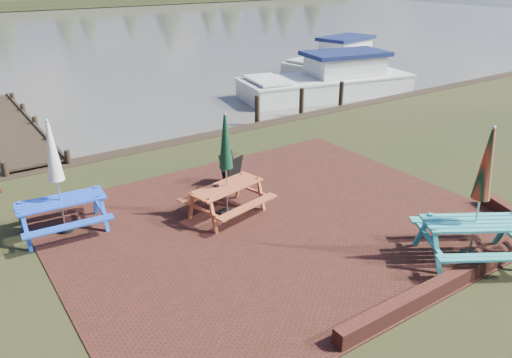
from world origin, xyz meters
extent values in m
plane|color=black|center=(0.00, 0.00, 0.00)|extent=(120.00, 120.00, 0.00)
cube|color=#351A11|center=(0.00, 1.00, 0.01)|extent=(9.00, 7.50, 0.02)
cube|color=#4C1E16|center=(1.50, -2.60, 0.15)|extent=(6.00, 0.22, 0.30)
cube|color=#4C1E16|center=(4.30, -1.80, 0.15)|extent=(0.82, 1.77, 0.30)
cube|color=teal|center=(2.22, -2.20, 0.76)|extent=(1.96, 1.59, 0.04)
cube|color=teal|center=(1.85, -2.80, 0.46)|extent=(1.71, 1.19, 0.04)
cube|color=teal|center=(2.59, -1.60, 0.46)|extent=(1.71, 1.19, 0.04)
cube|color=teal|center=(1.54, -1.78, 0.38)|extent=(0.92, 1.41, 0.76)
cylinder|color=black|center=(2.22, -2.20, 0.05)|extent=(0.37, 0.37, 0.10)
cylinder|color=#B2B2B7|center=(2.22, -2.20, 1.29)|extent=(0.04, 0.04, 2.58)
cone|color=red|center=(2.22, -2.20, 1.91)|extent=(0.33, 0.33, 1.29)
cube|color=#AB4E2C|center=(-0.63, 1.89, 0.68)|extent=(1.76, 0.99, 0.04)
cube|color=#AB4E2C|center=(-0.49, 1.28, 0.42)|extent=(1.67, 0.57, 0.04)
cube|color=#AB4E2C|center=(-0.76, 2.51, 0.42)|extent=(1.67, 0.57, 0.04)
cube|color=#AB4E2C|center=(-1.33, 1.74, 0.34)|extent=(0.38, 1.42, 0.68)
cube|color=#AB4E2C|center=(0.08, 2.05, 0.34)|extent=(0.38, 1.42, 0.68)
cylinder|color=black|center=(-0.63, 1.89, 0.05)|extent=(0.33, 0.33, 0.09)
cylinder|color=#B2B2B7|center=(-0.63, 1.89, 1.15)|extent=(0.03, 0.03, 2.31)
cone|color=#0D311B|center=(-0.63, 1.89, 1.71)|extent=(0.30, 0.30, 1.15)
cube|color=blue|center=(-3.80, 3.15, 0.71)|extent=(1.76, 0.79, 0.04)
cube|color=blue|center=(-3.85, 2.50, 0.43)|extent=(1.73, 0.35, 0.04)
cube|color=blue|center=(-3.75, 3.79, 0.43)|extent=(1.73, 0.35, 0.04)
cube|color=blue|center=(-4.54, 3.20, 0.35)|extent=(0.18, 1.49, 0.71)
cube|color=blue|center=(-3.06, 3.09, 0.35)|extent=(0.18, 1.49, 0.71)
cylinder|color=black|center=(-3.80, 3.15, 0.05)|extent=(0.34, 0.34, 0.10)
cylinder|color=#B2B2B7|center=(-3.80, 3.15, 1.19)|extent=(0.03, 0.03, 2.39)
cone|color=white|center=(-3.80, 3.15, 1.77)|extent=(0.31, 0.31, 1.19)
cube|color=black|center=(0.28, 3.06, 0.41)|extent=(0.54, 0.35, 0.81)
cube|color=black|center=(0.28, 3.33, 0.41)|extent=(0.54, 0.35, 0.81)
cube|color=black|center=(0.28, 3.19, 0.81)|extent=(0.49, 0.20, 0.03)
cube|color=black|center=(-3.50, 11.50, 0.12)|extent=(1.60, 9.00, 0.06)
cube|color=black|center=(-2.75, 11.50, 0.17)|extent=(0.08, 9.00, 0.08)
cylinder|color=black|center=(-4.30, 7.00, -0.10)|extent=(0.16, 0.16, 1.00)
cylinder|color=black|center=(-2.70, 7.00, -0.10)|extent=(0.16, 0.16, 1.00)
cube|color=silver|center=(8.90, 9.39, 0.13)|extent=(7.73, 3.91, 0.98)
cube|color=silver|center=(8.90, 9.39, 0.64)|extent=(7.88, 3.99, 0.08)
cube|color=silver|center=(9.77, 9.22, 1.11)|extent=(3.39, 2.40, 0.84)
cube|color=#111940|center=(9.77, 9.22, 1.58)|extent=(3.87, 2.68, 0.18)
cube|color=silver|center=(6.14, 9.92, 0.76)|extent=(1.72, 2.39, 0.10)
cube|color=silver|center=(12.57, 12.76, 0.12)|extent=(6.62, 3.51, 0.97)
cube|color=silver|center=(12.57, 12.76, 0.62)|extent=(6.75, 3.58, 0.08)
cube|color=silver|center=(13.31, 12.92, 1.09)|extent=(2.92, 2.13, 0.82)
cube|color=#111940|center=(13.31, 12.92, 1.55)|extent=(3.33, 2.38, 0.17)
cube|color=silver|center=(10.24, 12.25, 0.75)|extent=(1.51, 2.09, 0.10)
camera|label=1|loc=(-5.63, -6.61, 5.13)|focal=35.00mm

